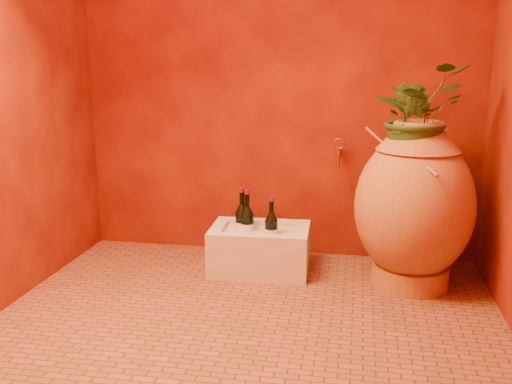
% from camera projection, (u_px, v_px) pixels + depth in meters
% --- Properties ---
extents(floor, '(2.50, 2.50, 0.00)m').
position_uv_depth(floor, '(248.00, 316.00, 2.84)').
color(floor, brown).
rests_on(floor, ground).
extents(wall_back, '(2.50, 0.02, 2.50)m').
position_uv_depth(wall_back, '(279.00, 58.00, 3.51)').
color(wall_back, '#570B04').
rests_on(wall_back, ground).
extents(amphora, '(0.68, 0.68, 0.93)m').
position_uv_depth(amphora, '(414.00, 206.00, 3.13)').
color(amphora, '#AF7031').
rests_on(amphora, floor).
extents(stone_basin, '(0.59, 0.41, 0.27)m').
position_uv_depth(stone_basin, '(260.00, 250.00, 3.42)').
color(stone_basin, beige).
rests_on(stone_basin, floor).
extents(wine_bottle_a, '(0.09, 0.09, 0.35)m').
position_uv_depth(wine_bottle_a, '(242.00, 224.00, 3.44)').
color(wine_bottle_a, black).
rests_on(wine_bottle_a, stone_basin).
extents(wine_bottle_b, '(0.08, 0.08, 0.32)m').
position_uv_depth(wine_bottle_b, '(271.00, 231.00, 3.34)').
color(wine_bottle_b, black).
rests_on(wine_bottle_b, stone_basin).
extents(wine_bottle_c, '(0.08, 0.08, 0.35)m').
position_uv_depth(wine_bottle_c, '(247.00, 226.00, 3.41)').
color(wine_bottle_c, black).
rests_on(wine_bottle_c, stone_basin).
extents(wall_tap, '(0.07, 0.15, 0.17)m').
position_uv_depth(wall_tap, '(339.00, 151.00, 3.49)').
color(wall_tap, '#A46625').
rests_on(wall_tap, wall_back).
extents(plant_main, '(0.65, 0.64, 0.54)m').
position_uv_depth(plant_main, '(417.00, 115.00, 3.03)').
color(plant_main, '#244B1A').
rests_on(plant_main, amphora).
extents(plant_side, '(0.28, 0.29, 0.41)m').
position_uv_depth(plant_side, '(410.00, 122.00, 2.96)').
color(plant_side, '#244B1A').
rests_on(plant_side, amphora).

